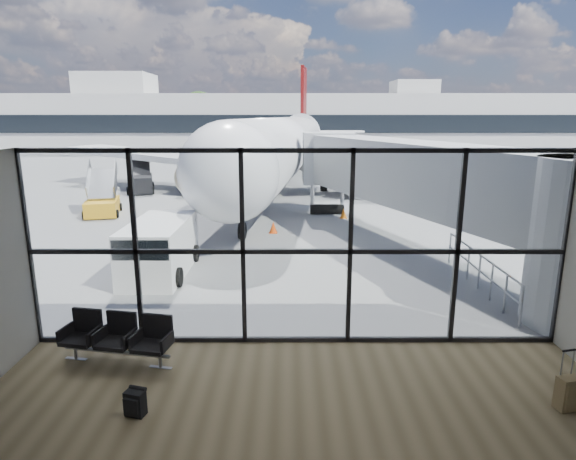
{
  "coord_description": "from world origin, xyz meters",
  "views": [
    {
      "loc": [
        -0.19,
        -10.36,
        5.18
      ],
      "look_at": [
        -0.19,
        3.0,
        1.98
      ],
      "focal_mm": 30.0,
      "sensor_mm": 36.0,
      "label": 1
    }
  ],
  "objects_px": {
    "service_van": "(159,248)",
    "belt_loader": "(141,182)",
    "backpack": "(135,403)",
    "suitcase": "(569,393)",
    "seating_row": "(119,335)",
    "airliner": "(284,146)",
    "mobile_stairs": "(103,204)"
  },
  "relations": [
    {
      "from": "service_van",
      "to": "belt_loader",
      "type": "relative_size",
      "value": 0.89
    },
    {
      "from": "belt_loader",
      "to": "backpack",
      "type": "bearing_deg",
      "value": -88.9
    },
    {
      "from": "suitcase",
      "to": "service_van",
      "type": "relative_size",
      "value": 0.28
    },
    {
      "from": "seating_row",
      "to": "belt_loader",
      "type": "distance_m",
      "value": 24.4
    },
    {
      "from": "backpack",
      "to": "airliner",
      "type": "distance_m",
      "value": 27.44
    },
    {
      "from": "seating_row",
      "to": "backpack",
      "type": "height_order",
      "value": "seating_row"
    },
    {
      "from": "seating_row",
      "to": "belt_loader",
      "type": "xyz_separation_m",
      "value": [
        -6.55,
        23.51,
        0.08
      ]
    },
    {
      "from": "seating_row",
      "to": "backpack",
      "type": "bearing_deg",
      "value": -53.81
    },
    {
      "from": "backpack",
      "to": "service_van",
      "type": "bearing_deg",
      "value": 117.32
    },
    {
      "from": "backpack",
      "to": "mobile_stairs",
      "type": "distance_m",
      "value": 19.08
    },
    {
      "from": "backpack",
      "to": "airliner",
      "type": "xyz_separation_m",
      "value": [
        2.41,
        27.19,
        2.79
      ]
    },
    {
      "from": "service_van",
      "to": "mobile_stairs",
      "type": "xyz_separation_m",
      "value": [
        -5.6,
        9.89,
        -0.36
      ]
    },
    {
      "from": "belt_loader",
      "to": "seating_row",
      "type": "bearing_deg",
      "value": -89.7
    },
    {
      "from": "backpack",
      "to": "suitcase",
      "type": "relative_size",
      "value": 0.46
    },
    {
      "from": "service_van",
      "to": "seating_row",
      "type": "bearing_deg",
      "value": -83.11
    },
    {
      "from": "backpack",
      "to": "service_van",
      "type": "xyz_separation_m",
      "value": [
        -1.58,
        7.79,
        0.66
      ]
    },
    {
      "from": "seating_row",
      "to": "suitcase",
      "type": "distance_m",
      "value": 8.84
    },
    {
      "from": "seating_row",
      "to": "suitcase",
      "type": "height_order",
      "value": "suitcase"
    },
    {
      "from": "suitcase",
      "to": "belt_loader",
      "type": "relative_size",
      "value": 0.25
    },
    {
      "from": "suitcase",
      "to": "mobile_stairs",
      "type": "bearing_deg",
      "value": 117.23
    },
    {
      "from": "airliner",
      "to": "service_van",
      "type": "height_order",
      "value": "airliner"
    },
    {
      "from": "seating_row",
      "to": "service_van",
      "type": "height_order",
      "value": "service_van"
    },
    {
      "from": "airliner",
      "to": "service_van",
      "type": "relative_size",
      "value": 9.51
    },
    {
      "from": "seating_row",
      "to": "mobile_stairs",
      "type": "height_order",
      "value": "mobile_stairs"
    },
    {
      "from": "suitcase",
      "to": "mobile_stairs",
      "type": "relative_size",
      "value": 0.32
    },
    {
      "from": "belt_loader",
      "to": "airliner",
      "type": "bearing_deg",
      "value": -5.37
    },
    {
      "from": "suitcase",
      "to": "airliner",
      "type": "bearing_deg",
      "value": 87.93
    },
    {
      "from": "backpack",
      "to": "airliner",
      "type": "bearing_deg",
      "value": 100.79
    },
    {
      "from": "seating_row",
      "to": "belt_loader",
      "type": "bearing_deg",
      "value": 116.39
    },
    {
      "from": "seating_row",
      "to": "airliner",
      "type": "relative_size",
      "value": 0.06
    },
    {
      "from": "seating_row",
      "to": "airliner",
      "type": "distance_m",
      "value": 25.57
    },
    {
      "from": "seating_row",
      "to": "service_van",
      "type": "distance_m",
      "value": 5.87
    }
  ]
}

